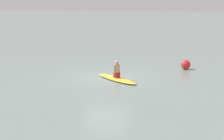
{
  "coord_description": "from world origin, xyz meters",
  "views": [
    {
      "loc": [
        4.26,
        -17.38,
        3.91
      ],
      "look_at": [
        0.49,
        -0.78,
        0.6
      ],
      "focal_mm": 53.8,
      "sensor_mm": 36.0,
      "label": 1
    }
  ],
  "objects": [
    {
      "name": "ground_plane",
      "position": [
        0.0,
        0.0,
        0.0
      ],
      "size": [
        400.0,
        400.0,
        0.0
      ],
      "primitive_type": "plane",
      "color": "slate"
    },
    {
      "name": "surfboard",
      "position": [
        0.66,
        -0.41,
        0.07
      ],
      "size": [
        2.82,
        2.6,
        0.13
      ],
      "primitive_type": "ellipsoid",
      "rotation": [
        0.0,
        0.0,
        2.42
      ],
      "color": "gold",
      "rests_on": "ground"
    },
    {
      "name": "buoy_marker",
      "position": [
        4.18,
        3.51,
        0.29
      ],
      "size": [
        0.59,
        0.59,
        0.59
      ],
      "primitive_type": "sphere",
      "color": "red",
      "rests_on": "ground"
    },
    {
      "name": "person_paddler",
      "position": [
        0.66,
        -0.41,
        0.55
      ],
      "size": [
        0.39,
        0.38,
        0.91
      ],
      "rotation": [
        0.0,
        0.0,
        2.42
      ],
      "color": "#A51E23",
      "rests_on": "surfboard"
    }
  ]
}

